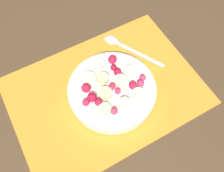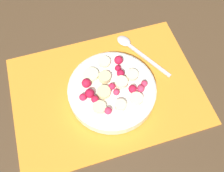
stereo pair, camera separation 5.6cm
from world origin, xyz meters
TOP-DOWN VIEW (x-y plane):
  - ground_plane at (0.00, 0.00)m, footprint 3.00×3.00m
  - placemat at (0.00, 0.00)m, footprint 0.45×0.32m
  - fruit_bowl at (0.01, -0.01)m, footprint 0.20×0.20m
  - spoon at (0.10, 0.10)m, footprint 0.10×0.16m

SIDE VIEW (x-z plane):
  - ground_plane at x=0.00m, z-range 0.00..0.00m
  - placemat at x=0.00m, z-range 0.00..0.01m
  - spoon at x=0.10m, z-range 0.01..0.01m
  - fruit_bowl at x=0.01m, z-range 0.00..0.05m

